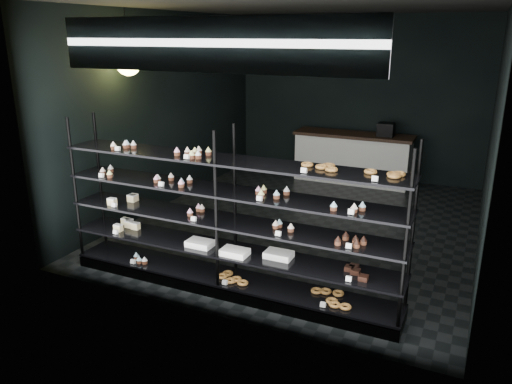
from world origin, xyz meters
TOP-DOWN VIEW (x-y plane):
  - room at (0.00, 0.00)m, footprint 5.01×6.01m
  - display_shelf at (-0.12, -2.45)m, footprint 4.00×0.50m
  - signage at (0.00, -2.93)m, footprint 3.30×0.05m
  - pendant_lamp at (-2.20, -1.32)m, footprint 0.34×0.34m
  - service_counter at (0.10, 2.50)m, footprint 2.30×0.65m

SIDE VIEW (x-z plane):
  - service_counter at x=0.10m, z-range -0.11..1.12m
  - display_shelf at x=-0.12m, z-range -0.33..1.58m
  - room at x=0.00m, z-range 0.00..3.20m
  - pendant_lamp at x=-2.20m, z-range 2.00..2.90m
  - signage at x=0.00m, z-range 2.50..3.00m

